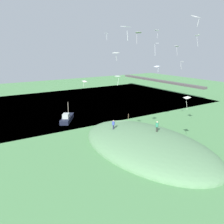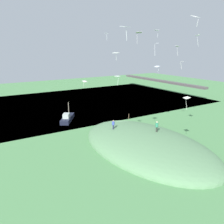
{
  "view_description": "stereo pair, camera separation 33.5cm",
  "coord_description": "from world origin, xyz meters",
  "px_view_note": "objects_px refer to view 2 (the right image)",
  "views": [
    {
      "loc": [
        39.32,
        -27.1,
        15.98
      ],
      "look_at": [
        3.32,
        -3.96,
        4.53
      ],
      "focal_mm": 38.75,
      "sensor_mm": 36.0,
      "label": 1
    },
    {
      "loc": [
        39.5,
        -26.82,
        15.98
      ],
      "look_at": [
        3.32,
        -3.96,
        4.53
      ],
      "focal_mm": 38.75,
      "sensor_mm": 36.0,
      "label": 2
    }
  ],
  "objects_px": {
    "kite_0": "(157,30)",
    "kite_13": "(116,53)",
    "kite_11": "(106,34)",
    "kite_8": "(156,44)",
    "kite_10": "(196,17)",
    "kite_3": "(125,27)",
    "boat_on_lake": "(67,118)",
    "person_walking_path": "(157,125)",
    "kite_2": "(157,67)",
    "kite_9": "(177,47)",
    "mooring_post": "(129,117)",
    "kite_7": "(117,77)",
    "kite_6": "(139,33)",
    "kite_1": "(187,98)",
    "kite_12": "(198,36)",
    "kite_4": "(182,62)",
    "kite_5": "(85,82)",
    "person_watching_kites": "(113,124)"
  },
  "relations": [
    {
      "from": "kite_13",
      "to": "boat_on_lake",
      "type": "bearing_deg",
      "value": -166.37
    },
    {
      "from": "kite_8",
      "to": "kite_9",
      "type": "xyz_separation_m",
      "value": [
        -5.68,
        10.63,
        -0.35
      ]
    },
    {
      "from": "kite_0",
      "to": "kite_4",
      "type": "height_order",
      "value": "kite_0"
    },
    {
      "from": "person_walking_path",
      "to": "kite_3",
      "type": "distance_m",
      "value": 17.62
    },
    {
      "from": "kite_3",
      "to": "boat_on_lake",
      "type": "bearing_deg",
      "value": 175.97
    },
    {
      "from": "kite_0",
      "to": "kite_11",
      "type": "bearing_deg",
      "value": -141.37
    },
    {
      "from": "person_walking_path",
      "to": "mooring_post",
      "type": "relative_size",
      "value": 1.49
    },
    {
      "from": "kite_3",
      "to": "kite_10",
      "type": "xyz_separation_m",
      "value": [
        3.9,
        7.66,
        1.25
      ]
    },
    {
      "from": "boat_on_lake",
      "to": "kite_5",
      "type": "height_order",
      "value": "kite_5"
    },
    {
      "from": "kite_4",
      "to": "person_walking_path",
      "type": "bearing_deg",
      "value": -72.97
    },
    {
      "from": "kite_3",
      "to": "kite_4",
      "type": "bearing_deg",
      "value": 108.69
    },
    {
      "from": "kite_1",
      "to": "kite_0",
      "type": "bearing_deg",
      "value": 167.19
    },
    {
      "from": "kite_10",
      "to": "kite_8",
      "type": "bearing_deg",
      "value": 171.63
    },
    {
      "from": "boat_on_lake",
      "to": "person_walking_path",
      "type": "bearing_deg",
      "value": 52.22
    },
    {
      "from": "person_watching_kites",
      "to": "kite_7",
      "type": "height_order",
      "value": "kite_7"
    },
    {
      "from": "kite_3",
      "to": "kite_12",
      "type": "height_order",
      "value": "kite_3"
    },
    {
      "from": "kite_9",
      "to": "kite_0",
      "type": "bearing_deg",
      "value": -72.77
    },
    {
      "from": "kite_0",
      "to": "kite_2",
      "type": "xyz_separation_m",
      "value": [
        -2.1,
        2.4,
        -6.27
      ]
    },
    {
      "from": "kite_1",
      "to": "kite_12",
      "type": "distance_m",
      "value": 13.85
    },
    {
      "from": "kite_4",
      "to": "kite_13",
      "type": "xyz_separation_m",
      "value": [
        -4.44,
        -11.22,
        1.64
      ]
    },
    {
      "from": "kite_5",
      "to": "kite_7",
      "type": "bearing_deg",
      "value": 8.82
    },
    {
      "from": "boat_on_lake",
      "to": "kite_8",
      "type": "height_order",
      "value": "kite_8"
    },
    {
      "from": "mooring_post",
      "to": "kite_6",
      "type": "bearing_deg",
      "value": -5.27
    },
    {
      "from": "boat_on_lake",
      "to": "kite_0",
      "type": "relative_size",
      "value": 5.67
    },
    {
      "from": "kite_0",
      "to": "kite_3",
      "type": "distance_m",
      "value": 13.89
    },
    {
      "from": "person_walking_path",
      "to": "kite_5",
      "type": "distance_m",
      "value": 15.05
    },
    {
      "from": "kite_1",
      "to": "boat_on_lake",
      "type": "bearing_deg",
      "value": -163.32
    },
    {
      "from": "kite_5",
      "to": "kite_7",
      "type": "relative_size",
      "value": 0.8
    },
    {
      "from": "kite_1",
      "to": "kite_10",
      "type": "xyz_separation_m",
      "value": [
        2.01,
        -1.98,
        10.64
      ]
    },
    {
      "from": "kite_0",
      "to": "kite_13",
      "type": "distance_m",
      "value": 7.93
    },
    {
      "from": "boat_on_lake",
      "to": "kite_0",
      "type": "bearing_deg",
      "value": 63.68
    },
    {
      "from": "kite_4",
      "to": "kite_8",
      "type": "xyz_separation_m",
      "value": [
        1.47,
        -7.62,
        3.0
      ]
    },
    {
      "from": "kite_6",
      "to": "kite_8",
      "type": "height_order",
      "value": "kite_6"
    },
    {
      "from": "boat_on_lake",
      "to": "kite_4",
      "type": "xyz_separation_m",
      "value": [
        18.95,
        14.73,
        12.81
      ]
    },
    {
      "from": "kite_5",
      "to": "kite_8",
      "type": "distance_m",
      "value": 14.32
    },
    {
      "from": "boat_on_lake",
      "to": "kite_0",
      "type": "height_order",
      "value": "kite_0"
    },
    {
      "from": "kite_11",
      "to": "kite_13",
      "type": "bearing_deg",
      "value": -10.55
    },
    {
      "from": "kite_5",
      "to": "kite_12",
      "type": "distance_m",
      "value": 21.31
    },
    {
      "from": "kite_0",
      "to": "kite_11",
      "type": "distance_m",
      "value": 9.09
    },
    {
      "from": "kite_11",
      "to": "kite_9",
      "type": "bearing_deg",
      "value": 70.63
    },
    {
      "from": "kite_9",
      "to": "kite_11",
      "type": "distance_m",
      "value": 14.38
    },
    {
      "from": "kite_3",
      "to": "kite_8",
      "type": "height_order",
      "value": "kite_3"
    },
    {
      "from": "kite_7",
      "to": "kite_4",
      "type": "bearing_deg",
      "value": 88.72
    },
    {
      "from": "person_walking_path",
      "to": "person_watching_kites",
      "type": "distance_m",
      "value": 7.56
    },
    {
      "from": "kite_8",
      "to": "kite_10",
      "type": "xyz_separation_m",
      "value": [
        8.01,
        -1.18,
        3.13
      ]
    },
    {
      "from": "boat_on_lake",
      "to": "kite_9",
      "type": "relative_size",
      "value": 3.63
    },
    {
      "from": "kite_6",
      "to": "kite_12",
      "type": "bearing_deg",
      "value": 22.1
    },
    {
      "from": "kite_7",
      "to": "kite_1",
      "type": "bearing_deg",
      "value": 41.28
    },
    {
      "from": "kite_0",
      "to": "mooring_post",
      "type": "height_order",
      "value": "kite_0"
    },
    {
      "from": "mooring_post",
      "to": "kite_7",
      "type": "bearing_deg",
      "value": -42.7
    }
  ]
}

